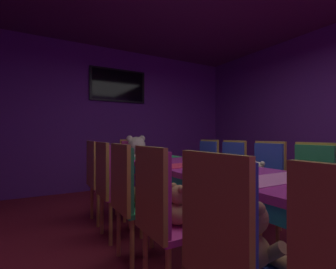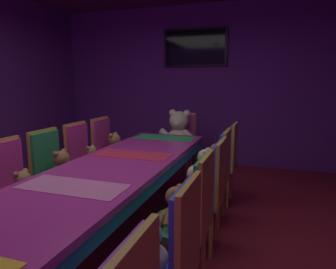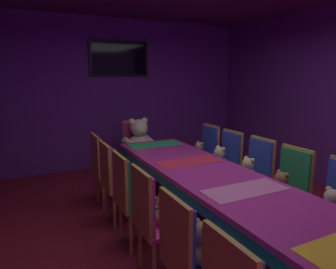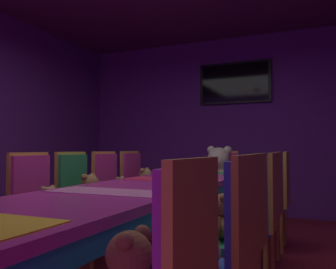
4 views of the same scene
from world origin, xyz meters
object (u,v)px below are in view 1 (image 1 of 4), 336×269
Objects in this scene: teddy_left_3 at (145,188)px; teddy_right_2 at (302,186)px; throne_chair at (133,162)px; teddy_right_4 at (222,170)px; chair_right_2 at (311,183)px; teddy_left_4 at (123,181)px; chair_left_5 at (98,173)px; chair_right_4 at (230,169)px; wall_tv at (118,86)px; teddy_left_2 at (180,207)px; chair_right_5 at (206,165)px; chair_left_2 at (161,207)px; chair_right_3 at (266,175)px; banquet_table at (228,180)px; teddy_left_1 at (251,238)px; teddy_right_5 at (198,167)px; king_teddy_bear at (137,156)px; teddy_right_3 at (257,176)px; chair_left_3 at (129,191)px; teddy_left_5 at (110,172)px; chair_left_4 at (110,180)px; chair_left_1 at (227,244)px.

teddy_right_2 is at bearing -21.80° from teddy_left_3.
throne_chair is (0.68, 2.02, -0.00)m from teddy_left_3.
teddy_left_3 is 1.46m from teddy_right_4.
teddy_left_4 is at bearing -35.98° from chair_right_2.
chair_left_5 is 1.73m from chair_right_4.
throne_chair is at bearing -90.00° from wall_tv.
chair_right_2 reaches higher than teddy_left_2.
chair_left_5 is 1.66m from chair_right_5.
chair_left_2 is 1.00× the size of chair_left_5.
chair_right_3 is (0.02, 0.54, 0.00)m from chair_right_2.
teddy_left_3 reaches higher than teddy_right_2.
teddy_right_4 reaches higher than banquet_table.
teddy_right_4 is at bearing -89.43° from teddy_right_2.
chair_left_2 and chair_right_3 have the same top height.
chair_right_4 is at bearing 48.53° from teddy_left_1.
chair_right_5 is 0.14m from teddy_right_5.
teddy_right_3 is at bearing 20.58° from king_teddy_bear.
teddy_right_2 is 0.54m from teddy_right_3.
teddy_left_5 is at bearing 81.91° from chair_left_3.
wall_tv is at bearing 80.35° from teddy_left_1.
banquet_table is at bearing 63.36° from teddy_right_5.
chair_left_3 and chair_right_3 have the same top height.
teddy_left_1 is 0.53× the size of king_teddy_bear.
teddy_left_1 is 1.08× the size of teddy_right_2.
chair_right_5 is (1.66, 0.00, 0.00)m from chair_left_5.
chair_left_2 is at bearing -89.08° from chair_left_4.
chair_left_2 is (-0.81, -0.26, -0.06)m from banquet_table.
chair_right_4 is 2.83m from wall_tv.
chair_right_3 is at bearing -35.97° from teddy_left_5.
teddy_right_2 is (1.35, -1.64, -0.02)m from teddy_left_5.
teddy_left_1 is 1.15× the size of teddy_left_2.
teddy_left_5 is 0.36× the size of chair_right_4.
teddy_left_2 reaches higher than teddy_left_4.
chair_left_2 is (0.01, 0.61, 0.00)m from chair_left_1.
banquet_table is 10.60× the size of teddy_left_1.
teddy_right_4 is (1.34, -0.55, -0.00)m from teddy_left_5.
wall_tv reaches higher than teddy_right_2.
teddy_left_1 is 0.61m from teddy_left_2.
teddy_right_5 is (-0.15, 1.10, -0.02)m from chair_right_3.
teddy_left_1 is 1.48m from teddy_right_2.
teddy_right_4 reaches higher than teddy_right_2.
chair_right_3 is at bearing -91.96° from chair_right_2.
chair_right_2 reaches higher than teddy_left_5.
teddy_right_3 is 0.55m from teddy_right_4.
chair_right_5 is (1.51, 2.25, 0.00)m from teddy_left_1.
teddy_left_5 is (0.16, 0.54, 0.00)m from chair_left_4.
teddy_left_5 reaches higher than teddy_right_4.
chair_right_4 reaches higher than teddy_left_3.
chair_left_4 is 3.05× the size of teddy_right_3.
teddy_left_3 is at bearing 157.85° from banquet_table.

